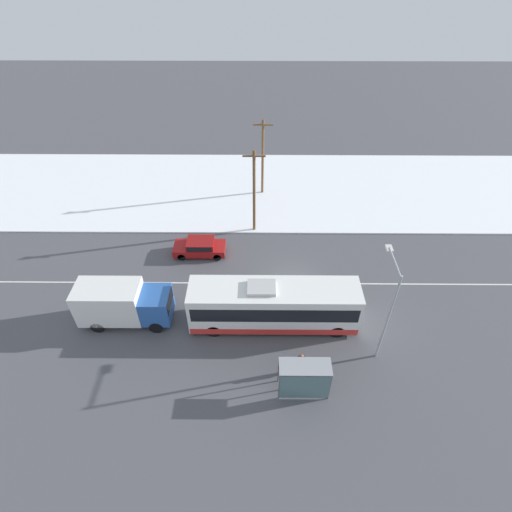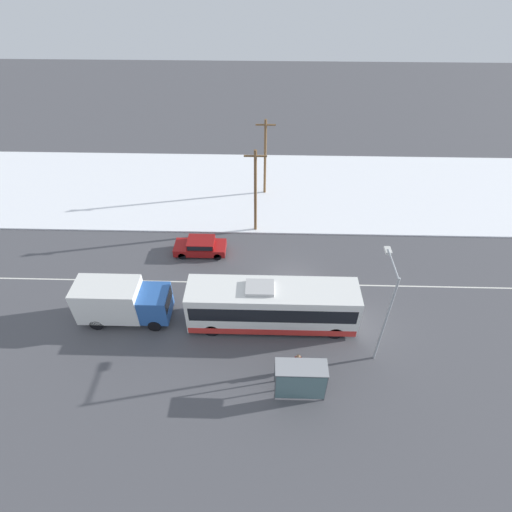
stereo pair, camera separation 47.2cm
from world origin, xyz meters
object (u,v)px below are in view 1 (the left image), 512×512
(pedestrian_at_stop, at_px, (301,361))
(utility_pole_roadside, at_px, (254,191))
(sedan_car, at_px, (200,247))
(streetlamp, at_px, (389,301))
(utility_pole_snowlot, at_px, (263,157))
(bus_shelter, at_px, (305,378))
(box_truck, at_px, (122,303))
(city_bus, at_px, (274,305))

(pedestrian_at_stop, xyz_separation_m, utility_pole_roadside, (-2.95, 14.31, 2.99))
(sedan_car, height_order, streetlamp, streetlamp)
(streetlamp, bearing_deg, sedan_car, 142.69)
(utility_pole_snowlot, bearing_deg, bus_shelter, -84.13)
(box_truck, distance_m, streetlamp, 16.93)
(bus_shelter, bearing_deg, utility_pole_roadside, 100.72)
(pedestrian_at_stop, distance_m, bus_shelter, 1.70)
(box_truck, xyz_separation_m, streetlamp, (16.55, -2.25, 2.79))
(utility_pole_snowlot, bearing_deg, sedan_car, -118.48)
(bus_shelter, xyz_separation_m, utility_pole_roadside, (-3.00, 15.87, 2.33))
(streetlamp, distance_m, utility_pole_snowlot, 20.09)
(city_bus, relative_size, box_truck, 1.81)
(streetlamp, bearing_deg, box_truck, 172.24)
(bus_shelter, relative_size, utility_pole_snowlot, 0.39)
(box_truck, distance_m, sedan_car, 8.34)
(pedestrian_at_stop, relative_size, utility_pole_snowlot, 0.22)
(pedestrian_at_stop, bearing_deg, utility_pole_roadside, 101.65)
(box_truck, distance_m, bus_shelter, 12.93)
(city_bus, relative_size, utility_pole_snowlot, 1.47)
(pedestrian_at_stop, xyz_separation_m, streetlamp, (4.92, 1.72, 3.48))
(pedestrian_at_stop, bearing_deg, box_truck, 161.14)
(sedan_car, bearing_deg, pedestrian_at_stop, 123.56)
(city_bus, relative_size, sedan_car, 2.66)
(city_bus, distance_m, utility_pole_roadside, 10.84)
(bus_shelter, bearing_deg, sedan_car, 120.35)
(box_truck, distance_m, pedestrian_at_stop, 12.31)
(streetlamp, bearing_deg, utility_pole_roadside, 122.00)
(pedestrian_at_stop, bearing_deg, sedan_car, 123.56)
(streetlamp, bearing_deg, bus_shelter, -146.02)
(city_bus, xyz_separation_m, box_truck, (-10.09, 0.16, -0.01))
(pedestrian_at_stop, distance_m, utility_pole_snowlot, 20.82)
(sedan_car, bearing_deg, utility_pole_roadside, -143.46)
(box_truck, bearing_deg, bus_shelter, -25.34)
(box_truck, bearing_deg, pedestrian_at_stop, -18.86)
(pedestrian_at_stop, height_order, utility_pole_roadside, utility_pole_roadside)
(bus_shelter, bearing_deg, utility_pole_snowlot, 95.87)
(city_bus, bearing_deg, box_truck, 179.08)
(city_bus, xyz_separation_m, utility_pole_snowlot, (-0.68, 16.68, 2.26))
(streetlamp, bearing_deg, pedestrian_at_stop, -160.73)
(streetlamp, bearing_deg, city_bus, 162.06)
(city_bus, distance_m, pedestrian_at_stop, 4.17)
(city_bus, height_order, box_truck, city_bus)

